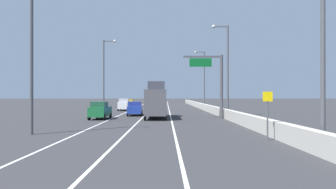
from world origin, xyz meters
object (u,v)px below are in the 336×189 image
(lamp_post_right_near, at_px, (318,20))
(car_white_4, at_px, (124,105))
(car_green_5, at_px, (100,110))
(speed_advisory_sign, at_px, (268,112))
(lamp_post_left_mid, at_px, (105,71))
(car_red_2, at_px, (161,101))
(lamp_post_right_second, at_px, (226,65))
(lamp_post_right_third, at_px, (203,76))
(overhead_sign_gantry, at_px, (215,78))
(car_silver_0, at_px, (150,101))
(car_yellow_3, at_px, (129,104))
(lamp_post_left_near, at_px, (35,40))
(box_truck, at_px, (156,101))
(car_blue_1, at_px, (135,109))

(lamp_post_right_near, bearing_deg, car_white_4, 111.39)
(car_white_4, xyz_separation_m, car_green_5, (-0.16, -19.21, -0.06))
(speed_advisory_sign, bearing_deg, lamp_post_left_mid, 117.66)
(car_red_2, xyz_separation_m, car_green_5, (-6.17, -56.84, -0.06))
(lamp_post_right_second, xyz_separation_m, car_white_4, (-15.13, 15.69, -5.58))
(lamp_post_right_third, xyz_separation_m, car_red_2, (-9.09, 30.07, -5.58))
(lamp_post_left_mid, bearing_deg, car_white_4, 64.36)
(lamp_post_right_near, distance_m, lamp_post_right_third, 46.49)
(overhead_sign_gantry, relative_size, lamp_post_left_mid, 0.64)
(car_silver_0, bearing_deg, car_yellow_3, -97.59)
(overhead_sign_gantry, relative_size, lamp_post_left_near, 0.64)
(lamp_post_right_third, bearing_deg, box_truck, -109.33)
(lamp_post_right_near, bearing_deg, lamp_post_right_third, 90.18)
(lamp_post_left_near, distance_m, car_white_4, 33.45)
(lamp_post_right_third, xyz_separation_m, car_white_4, (-15.11, -7.56, -5.58))
(car_white_4, bearing_deg, car_silver_0, 83.59)
(lamp_post_left_near, distance_m, car_yellow_3, 39.48)
(lamp_post_left_mid, height_order, car_red_2, lamp_post_left_mid)
(lamp_post_right_near, relative_size, car_red_2, 2.82)
(box_truck, bearing_deg, lamp_post_right_second, 12.63)
(car_white_4, height_order, box_truck, box_truck)
(overhead_sign_gantry, xyz_separation_m, car_blue_1, (-9.98, 5.59, -3.78))
(overhead_sign_gantry, height_order, car_blue_1, overhead_sign_gantry)
(overhead_sign_gantry, height_order, lamp_post_right_second, lamp_post_right_second)
(car_blue_1, bearing_deg, car_yellow_3, 99.01)
(lamp_post_right_near, distance_m, lamp_post_left_near, 18.09)
(overhead_sign_gantry, bearing_deg, car_red_2, 97.32)
(lamp_post_left_mid, bearing_deg, overhead_sign_gantry, -41.20)
(lamp_post_right_second, relative_size, box_truck, 1.39)
(lamp_post_right_near, distance_m, car_blue_1, 28.98)
(overhead_sign_gantry, height_order, box_truck, overhead_sign_gantry)
(box_truck, bearing_deg, car_silver_0, 93.79)
(car_yellow_3, bearing_deg, car_silver_0, 82.41)
(box_truck, bearing_deg, lamp_post_right_near, -67.06)
(car_green_5, bearing_deg, car_blue_1, 60.42)
(lamp_post_right_second, height_order, car_blue_1, lamp_post_right_second)
(car_white_4, bearing_deg, box_truck, -70.51)
(lamp_post_right_near, bearing_deg, car_blue_1, 114.94)
(lamp_post_right_near, xyz_separation_m, car_blue_1, (-11.98, 25.76, -5.70))
(car_white_4, bearing_deg, lamp_post_left_near, -93.16)
(lamp_post_left_mid, height_order, car_yellow_3, lamp_post_left_mid)
(lamp_post_left_mid, distance_m, car_green_5, 15.42)
(lamp_post_right_near, xyz_separation_m, car_green_5, (-15.41, 19.72, -5.63))
(lamp_post_right_near, bearing_deg, speed_advisory_sign, 116.28)
(car_red_2, xyz_separation_m, box_truck, (0.24, -55.30, 1.00))
(car_red_2, distance_m, car_green_5, 57.18)
(overhead_sign_gantry, distance_m, lamp_post_left_near, 20.78)
(lamp_post_right_second, relative_size, car_red_2, 2.82)
(car_yellow_3, bearing_deg, lamp_post_left_near, -92.98)
(car_silver_0, distance_m, car_red_2, 9.58)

